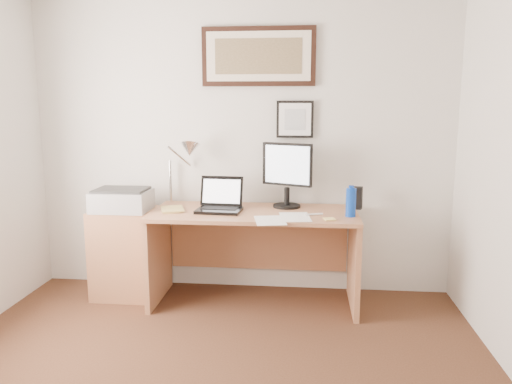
# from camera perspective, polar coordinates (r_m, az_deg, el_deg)

# --- Properties ---
(wall_back) EXTENTS (3.50, 0.02, 2.50)m
(wall_back) POSITION_cam_1_polar(r_m,az_deg,el_deg) (4.19, -1.75, 5.60)
(wall_back) COLOR silver
(wall_back) RESTS_ON ground
(side_cabinet) EXTENTS (0.50, 0.40, 0.73)m
(side_cabinet) POSITION_cam_1_polar(r_m,az_deg,el_deg) (4.27, -14.67, -6.76)
(side_cabinet) COLOR #A06743
(side_cabinet) RESTS_ON floor
(water_bottle) EXTENTS (0.07, 0.07, 0.21)m
(water_bottle) POSITION_cam_1_polar(r_m,az_deg,el_deg) (3.76, 10.79, -1.18)
(water_bottle) COLOR #0D3AAD
(water_bottle) RESTS_ON desk
(bottle_cap) EXTENTS (0.04, 0.04, 0.02)m
(bottle_cap) POSITION_cam_1_polar(r_m,az_deg,el_deg) (3.73, 10.85, 0.58)
(bottle_cap) COLOR #0D3AAD
(bottle_cap) RESTS_ON water_bottle
(speaker) EXTENTS (0.09, 0.09, 0.18)m
(speaker) POSITION_cam_1_polar(r_m,az_deg,el_deg) (4.04, 11.47, -0.66)
(speaker) COLOR black
(speaker) RESTS_ON desk
(paper_sheet_a) EXTENTS (0.26, 0.33, 0.00)m
(paper_sheet_a) POSITION_cam_1_polar(r_m,az_deg,el_deg) (3.59, 1.60, -3.26)
(paper_sheet_a) COLOR white
(paper_sheet_a) RESTS_ON desk
(paper_sheet_b) EXTENTS (0.25, 0.33, 0.00)m
(paper_sheet_b) POSITION_cam_1_polar(r_m,az_deg,el_deg) (3.70, 4.48, -2.86)
(paper_sheet_b) COLOR white
(paper_sheet_b) RESTS_ON desk
(sticky_pad) EXTENTS (0.10, 0.10, 0.01)m
(sticky_pad) POSITION_cam_1_polar(r_m,az_deg,el_deg) (3.64, 8.39, -3.07)
(sticky_pad) COLOR #FFDD78
(sticky_pad) RESTS_ON desk
(marker_pen) EXTENTS (0.14, 0.06, 0.02)m
(marker_pen) POSITION_cam_1_polar(r_m,az_deg,el_deg) (3.77, 6.65, -2.56)
(marker_pen) COLOR white
(marker_pen) RESTS_ON desk
(book) EXTENTS (0.24, 0.28, 0.02)m
(book) POSITION_cam_1_polar(r_m,az_deg,el_deg) (3.96, -10.76, -2.03)
(book) COLOR tan
(book) RESTS_ON desk
(desk) EXTENTS (1.60, 0.70, 0.75)m
(desk) POSITION_cam_1_polar(r_m,az_deg,el_deg) (4.02, -0.08, -5.24)
(desk) COLOR #A06743
(desk) RESTS_ON floor
(laptop) EXTENTS (0.36, 0.32, 0.26)m
(laptop) POSITION_cam_1_polar(r_m,az_deg,el_deg) (3.91, -4.14, -1.30)
(laptop) COLOR black
(laptop) RESTS_ON desk
(lcd_monitor) EXTENTS (0.40, 0.22, 0.52)m
(lcd_monitor) POSITION_cam_1_polar(r_m,az_deg,el_deg) (3.99, 3.57, 2.32)
(lcd_monitor) COLOR black
(lcd_monitor) RESTS_ON desk
(printer) EXTENTS (0.44, 0.34, 0.18)m
(printer) POSITION_cam_1_polar(r_m,az_deg,el_deg) (4.13, -15.09, -0.87)
(printer) COLOR #A4A4A7
(printer) RESTS_ON side_cabinet
(desk_lamp) EXTENTS (0.29, 0.27, 0.53)m
(desk_lamp) POSITION_cam_1_polar(r_m,az_deg,el_deg) (4.09, -7.79, 4.51)
(desk_lamp) COLOR silver
(desk_lamp) RESTS_ON desk
(picture_large) EXTENTS (0.92, 0.04, 0.47)m
(picture_large) POSITION_cam_1_polar(r_m,az_deg,el_deg) (4.15, 0.28, 15.24)
(picture_large) COLOR black
(picture_large) RESTS_ON wall_back
(picture_small) EXTENTS (0.30, 0.03, 0.30)m
(picture_small) POSITION_cam_1_polar(r_m,az_deg,el_deg) (4.12, 4.48, 8.28)
(picture_small) COLOR black
(picture_small) RESTS_ON wall_back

